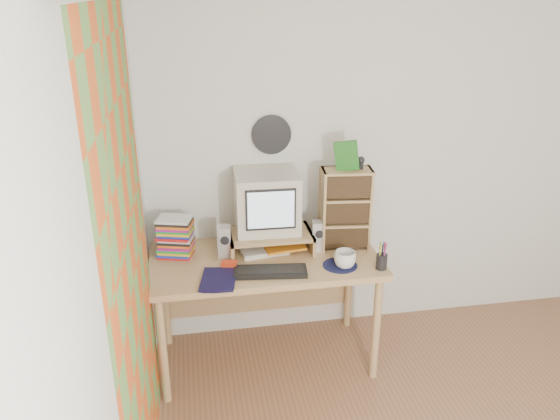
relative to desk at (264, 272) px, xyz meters
name	(u,v)px	position (x,y,z in m)	size (l,w,h in m)	color
back_wall	(408,154)	(1.03, 0.31, 0.63)	(3.50, 3.50, 0.00)	white
left_wall	(107,329)	(-0.72, -1.44, 0.63)	(3.50, 3.50, 0.00)	white
curtain	(134,283)	(-0.68, -0.96, 0.53)	(2.20, 2.20, 0.00)	#C14C1B
wall_disc	(271,135)	(0.10, 0.29, 0.81)	(0.25, 0.25, 0.02)	black
desk	(264,272)	(0.00, 0.00, 0.00)	(1.40, 0.70, 0.75)	tan
monitor_riser	(270,236)	(0.05, 0.04, 0.23)	(0.52, 0.30, 0.12)	tan
crt_monitor	(267,202)	(0.04, 0.09, 0.44)	(0.39, 0.39, 0.37)	beige
speaker_left	(224,242)	(-0.24, -0.02, 0.24)	(0.08, 0.08, 0.21)	silver
speaker_right	(318,236)	(0.34, -0.01, 0.23)	(0.07, 0.07, 0.20)	silver
keyboard	(270,272)	(0.00, -0.27, 0.15)	(0.42, 0.14, 0.03)	black
dvd_stack	(175,235)	(-0.53, 0.06, 0.28)	(0.20, 0.14, 0.28)	brown
cd_rack	(346,209)	(0.52, 0.02, 0.39)	(0.31, 0.16, 0.51)	tan
mug	(345,259)	(0.45, -0.26, 0.19)	(0.13, 0.13, 0.10)	silver
diary	(201,278)	(-0.40, -0.29, 0.16)	(0.24, 0.18, 0.05)	black
mousepad	(340,265)	(0.43, -0.24, 0.14)	(0.21, 0.21, 0.00)	#0F0F33
pen_cup	(382,259)	(0.66, -0.32, 0.20)	(0.06, 0.06, 0.13)	black
papers	(270,247)	(0.05, 0.04, 0.15)	(0.29, 0.21, 0.04)	silver
red_box	(229,265)	(-0.23, -0.16, 0.16)	(0.09, 0.06, 0.04)	red
game_box	(347,156)	(0.51, 0.01, 0.74)	(0.14, 0.03, 0.18)	#1E631C
webcam	(361,163)	(0.60, 0.01, 0.69)	(0.05, 0.05, 0.08)	black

